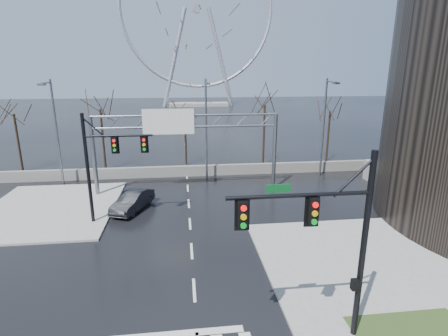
{
  "coord_description": "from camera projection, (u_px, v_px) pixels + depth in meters",
  "views": [
    {
      "loc": [
        -0.34,
        -15.46,
        10.76
      ],
      "look_at": [
        2.55,
        8.46,
        4.0
      ],
      "focal_mm": 28.0,
      "sensor_mm": 36.0,
      "label": 1
    }
  ],
  "objects": [
    {
      "name": "sign_gantry",
      "position": [
        182.0,
        136.0,
        30.58
      ],
      "size": [
        16.36,
        0.4,
        7.6
      ],
      "color": "slate",
      "rests_on": "ground"
    },
    {
      "name": "tree_far_right",
      "position": [
        330.0,
        117.0,
        41.16
      ],
      "size": [
        3.4,
        3.4,
        6.8
      ],
      "color": "black",
      "rests_on": "ground"
    },
    {
      "name": "tree_left",
      "position": [
        101.0,
        116.0,
        37.53
      ],
      "size": [
        3.75,
        3.75,
        7.5
      ],
      "color": "black",
      "rests_on": "ground"
    },
    {
      "name": "sidewalk_right_ext",
      "position": [
        361.0,
        256.0,
        20.77
      ],
      "size": [
        12.0,
        10.0,
        0.15
      ],
      "primitive_type": "cube",
      "color": "gray",
      "rests_on": "ground"
    },
    {
      "name": "signal_mast_near",
      "position": [
        332.0,
        232.0,
        13.14
      ],
      "size": [
        5.52,
        0.41,
        8.0
      ],
      "color": "black",
      "rests_on": "ground"
    },
    {
      "name": "barrier_wall",
      "position": [
        187.0,
        171.0,
        36.69
      ],
      "size": [
        52.0,
        0.5,
        1.1
      ],
      "primitive_type": "cube",
      "color": "slate",
      "rests_on": "ground"
    },
    {
      "name": "streetlight_left",
      "position": [
        55.0,
        125.0,
        32.11
      ],
      "size": [
        0.5,
        2.55,
        10.0
      ],
      "color": "slate",
      "rests_on": "ground"
    },
    {
      "name": "ferris_wheel",
      "position": [
        197.0,
        16.0,
        102.04
      ],
      "size": [
        45.0,
        6.0,
        50.91
      ],
      "color": "gray",
      "rests_on": "ground"
    },
    {
      "name": "car",
      "position": [
        133.0,
        201.0,
        27.71
      ],
      "size": [
        3.26,
        4.87,
        1.52
      ],
      "primitive_type": "imported",
      "rotation": [
        0.0,
        0.0,
        -0.39
      ],
      "color": "black",
      "rests_on": "ground"
    },
    {
      "name": "streetlight_mid",
      "position": [
        206.0,
        122.0,
        33.72
      ],
      "size": [
        0.5,
        2.55,
        10.0
      ],
      "color": "slate",
      "rests_on": "ground"
    },
    {
      "name": "tree_right",
      "position": [
        265.0,
        112.0,
        39.54
      ],
      "size": [
        3.9,
        3.9,
        7.8
      ],
      "color": "black",
      "rests_on": "ground"
    },
    {
      "name": "signal_mast_far",
      "position": [
        103.0,
        158.0,
        24.3
      ],
      "size": [
        4.72,
        0.41,
        8.0
      ],
      "color": "black",
      "rests_on": "ground"
    },
    {
      "name": "tree_far_left",
      "position": [
        15.0,
        121.0,
        37.08
      ],
      "size": [
        3.5,
        3.5,
        7.0
      ],
      "color": "black",
      "rests_on": "ground"
    },
    {
      "name": "sidewalk_far",
      "position": [
        51.0,
        209.0,
        27.9
      ],
      "size": [
        10.0,
        12.0,
        0.15
      ],
      "primitive_type": "cube",
      "color": "gray",
      "rests_on": "ground"
    },
    {
      "name": "streetlight_right",
      "position": [
        325.0,
        120.0,
        35.11
      ],
      "size": [
        0.5,
        2.55,
        10.0
      ],
      "color": "slate",
      "rests_on": "ground"
    },
    {
      "name": "tree_center",
      "position": [
        185.0,
        121.0,
        39.74
      ],
      "size": [
        3.25,
        3.25,
        6.5
      ],
      "color": "black",
      "rests_on": "ground"
    },
    {
      "name": "ground",
      "position": [
        194.0,
        290.0,
        17.72
      ],
      "size": [
        260.0,
        260.0,
        0.0
      ],
      "primitive_type": "plane",
      "color": "black",
      "rests_on": "ground"
    }
  ]
}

